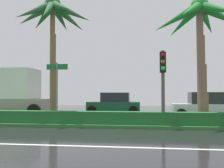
{
  "coord_description": "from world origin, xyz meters",
  "views": [
    {
      "loc": [
        4.71,
        -5.65,
        1.59
      ],
      "look_at": [
        2.21,
        13.28,
        2.36
      ],
      "focal_mm": 40.75,
      "sensor_mm": 36.0,
      "label": 1
    }
  ],
  "objects_px": {
    "palm_tree_centre": "(200,25)",
    "car_in_traffic_second": "(206,106)",
    "traffic_signal_median_right": "(163,74)",
    "street_name_sign": "(57,84)",
    "palm_tree_centre_left": "(53,19)",
    "car_in_traffic_leading": "(114,103)",
    "box_truck_lead": "(8,95)"
  },
  "relations": [
    {
      "from": "palm_tree_centre_left",
      "to": "car_in_traffic_leading",
      "type": "distance_m",
      "value": 9.22
    },
    {
      "from": "palm_tree_centre",
      "to": "traffic_signal_median_right",
      "type": "height_order",
      "value": "palm_tree_centre"
    },
    {
      "from": "palm_tree_centre",
      "to": "car_in_traffic_second",
      "type": "bearing_deg",
      "value": 74.07
    },
    {
      "from": "street_name_sign",
      "to": "car_in_traffic_second",
      "type": "relative_size",
      "value": 0.7
    },
    {
      "from": "street_name_sign",
      "to": "palm_tree_centre_left",
      "type": "bearing_deg",
      "value": 119.68
    },
    {
      "from": "palm_tree_centre_left",
      "to": "traffic_signal_median_right",
      "type": "bearing_deg",
      "value": -14.22
    },
    {
      "from": "palm_tree_centre_left",
      "to": "car_in_traffic_leading",
      "type": "xyz_separation_m",
      "value": [
        2.57,
        7.33,
        -4.97
      ]
    },
    {
      "from": "palm_tree_centre_left",
      "to": "palm_tree_centre",
      "type": "distance_m",
      "value": 7.95
    },
    {
      "from": "palm_tree_centre_left",
      "to": "palm_tree_centre",
      "type": "relative_size",
      "value": 1.08
    },
    {
      "from": "traffic_signal_median_right",
      "to": "box_truck_lead",
      "type": "height_order",
      "value": "traffic_signal_median_right"
    },
    {
      "from": "traffic_signal_median_right",
      "to": "street_name_sign",
      "type": "height_order",
      "value": "traffic_signal_median_right"
    },
    {
      "from": "street_name_sign",
      "to": "box_truck_lead",
      "type": "bearing_deg",
      "value": 136.56
    },
    {
      "from": "box_truck_lead",
      "to": "car_in_traffic_second",
      "type": "xyz_separation_m",
      "value": [
        14.16,
        -0.36,
        -0.72
      ]
    },
    {
      "from": "street_name_sign",
      "to": "box_truck_lead",
      "type": "distance_m",
      "value": 8.0
    },
    {
      "from": "traffic_signal_median_right",
      "to": "box_truck_lead",
      "type": "distance_m",
      "value": 12.47
    },
    {
      "from": "palm_tree_centre",
      "to": "street_name_sign",
      "type": "relative_size",
      "value": 2.14
    },
    {
      "from": "street_name_sign",
      "to": "car_in_traffic_leading",
      "type": "distance_m",
      "value": 8.86
    },
    {
      "from": "palm_tree_centre_left",
      "to": "car_in_traffic_leading",
      "type": "height_order",
      "value": "palm_tree_centre_left"
    },
    {
      "from": "palm_tree_centre_left",
      "to": "box_truck_lead",
      "type": "relative_size",
      "value": 1.08
    },
    {
      "from": "palm_tree_centre_left",
      "to": "traffic_signal_median_right",
      "type": "relative_size",
      "value": 1.99
    },
    {
      "from": "street_name_sign",
      "to": "car_in_traffic_leading",
      "type": "height_order",
      "value": "street_name_sign"
    },
    {
      "from": "traffic_signal_median_right",
      "to": "car_in_traffic_second",
      "type": "xyz_separation_m",
      "value": [
        3.14,
        5.38,
        -1.73
      ]
    },
    {
      "from": "palm_tree_centre",
      "to": "car_in_traffic_second",
      "type": "relative_size",
      "value": 1.5
    },
    {
      "from": "traffic_signal_median_right",
      "to": "car_in_traffic_leading",
      "type": "height_order",
      "value": "traffic_signal_median_right"
    },
    {
      "from": "palm_tree_centre_left",
      "to": "street_name_sign",
      "type": "bearing_deg",
      "value": -60.32
    },
    {
      "from": "street_name_sign",
      "to": "box_truck_lead",
      "type": "relative_size",
      "value": 0.47
    },
    {
      "from": "palm_tree_centre",
      "to": "car_in_traffic_second",
      "type": "height_order",
      "value": "palm_tree_centre"
    },
    {
      "from": "car_in_traffic_leading",
      "to": "palm_tree_centre",
      "type": "bearing_deg",
      "value": 125.29
    },
    {
      "from": "palm_tree_centre",
      "to": "car_in_traffic_second",
      "type": "distance_m",
      "value": 6.04
    },
    {
      "from": "car_in_traffic_second",
      "to": "car_in_traffic_leading",
      "type": "bearing_deg",
      "value": -27.95
    },
    {
      "from": "palm_tree_centre_left",
      "to": "box_truck_lead",
      "type": "xyz_separation_m",
      "value": [
        -5.08,
        4.24,
        -4.25
      ]
    },
    {
      "from": "palm_tree_centre_left",
      "to": "car_in_traffic_leading",
      "type": "bearing_deg",
      "value": 70.64
    }
  ]
}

